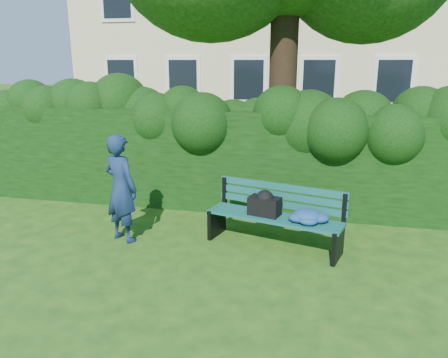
# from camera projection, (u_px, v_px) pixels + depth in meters

# --- Properties ---
(ground) EXTENTS (80.00, 80.00, 0.00)m
(ground) POSITION_uv_depth(u_px,v_px,m) (215.00, 255.00, 6.14)
(ground) COLOR #204915
(ground) RESTS_ON ground
(hedge) EXTENTS (10.00, 1.00, 1.80)m
(hedge) POSITION_uv_depth(u_px,v_px,m) (243.00, 159.00, 7.98)
(hedge) COLOR black
(hedge) RESTS_ON ground
(park_bench) EXTENTS (2.05, 1.05, 0.89)m
(park_bench) POSITION_uv_depth(u_px,v_px,m) (280.00, 214.00, 6.29)
(park_bench) COLOR #0F4B40
(park_bench) RESTS_ON ground
(man_reading) EXTENTS (0.70, 0.60, 1.63)m
(man_reading) POSITION_uv_depth(u_px,v_px,m) (121.00, 188.00, 6.47)
(man_reading) COLOR navy
(man_reading) RESTS_ON ground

